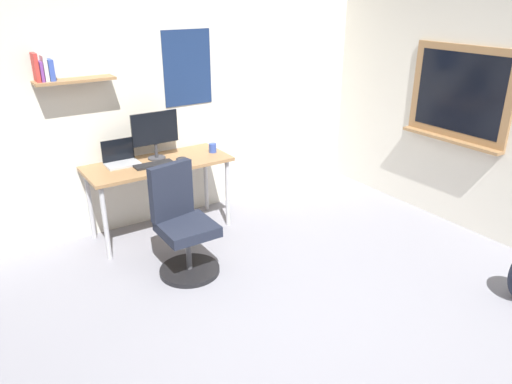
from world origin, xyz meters
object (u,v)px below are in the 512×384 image
object	(u,v)px
laptop	(121,158)
monitor_primary	(155,132)
desk	(158,170)
computer_mouse	(181,159)
office_chair	(183,228)
keyboard	(154,165)
coffee_mug	(213,148)

from	to	relation	value
laptop	monitor_primary	bearing A→B (deg)	-7.98
desk	computer_mouse	size ratio (longest dim) A/B	13.24
office_chair	keyboard	xyz separation A→B (m)	(0.06, 0.71, 0.35)
laptop	keyboard	bearing A→B (deg)	-41.98
computer_mouse	coffee_mug	xyz separation A→B (m)	(0.38, 0.05, 0.03)
office_chair	computer_mouse	world-z (taller)	office_chair
office_chair	laptop	distance (m)	1.02
desk	computer_mouse	bearing A→B (deg)	-19.27
laptop	keyboard	xyz separation A→B (m)	(0.24, -0.22, -0.04)
monitor_primary	coffee_mug	bearing A→B (deg)	-12.08
desk	office_chair	world-z (taller)	office_chair
office_chair	monitor_primary	distance (m)	1.08
coffee_mug	computer_mouse	bearing A→B (deg)	-172.45
keyboard	monitor_primary	bearing A→B (deg)	58.51
laptop	coffee_mug	size ratio (longest dim) A/B	3.37
monitor_primary	coffee_mug	size ratio (longest dim) A/B	5.04
keyboard	computer_mouse	distance (m)	0.28
office_chair	laptop	world-z (taller)	laptop
coffee_mug	desk	bearing A→B (deg)	177.68
desk	monitor_primary	bearing A→B (deg)	70.04
office_chair	coffee_mug	distance (m)	1.12
office_chair	coffee_mug	bearing A→B (deg)	46.54
office_chair	computer_mouse	distance (m)	0.87
desk	laptop	xyz separation A→B (m)	(-0.31, 0.14, 0.14)
desk	coffee_mug	distance (m)	0.60
desk	coffee_mug	bearing A→B (deg)	-2.32
laptop	office_chair	bearing A→B (deg)	-79.22
monitor_primary	keyboard	xyz separation A→B (m)	(-0.10, -0.17, -0.26)
office_chair	monitor_primary	world-z (taller)	monitor_primary
monitor_primary	computer_mouse	bearing A→B (deg)	-43.64
laptop	coffee_mug	xyz separation A→B (m)	(0.90, -0.17, -0.01)
computer_mouse	keyboard	bearing A→B (deg)	180.00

